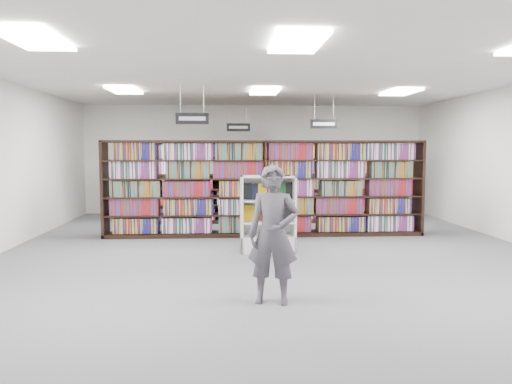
{
  "coord_description": "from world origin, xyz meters",
  "views": [
    {
      "loc": [
        -0.83,
        -8.92,
        1.93
      ],
      "look_at": [
        -0.28,
        0.5,
        1.1
      ],
      "focal_mm": 35.0,
      "sensor_mm": 36.0,
      "label": 1
    }
  ],
  "objects": [
    {
      "name": "aisle_sign_right",
      "position": [
        1.5,
        3.0,
        2.53
      ],
      "size": [
        0.65,
        0.02,
        0.8
      ],
      "color": "#B2B2B7",
      "rests_on": "ceiling"
    },
    {
      "name": "open_book",
      "position": [
        0.07,
        0.3,
        1.45
      ],
      "size": [
        0.61,
        0.44,
        0.13
      ],
      "rotation": [
        0.0,
        0.0,
        -0.23
      ],
      "color": "black",
      "rests_on": "endcap_display"
    },
    {
      "name": "aisle_sign_left",
      "position": [
        -1.5,
        1.0,
        2.53
      ],
      "size": [
        0.65,
        0.02,
        0.8
      ],
      "color": "#B2B2B7",
      "rests_on": "ceiling"
    },
    {
      "name": "wall_back",
      "position": [
        0.0,
        6.0,
        1.6
      ],
      "size": [
        10.0,
        0.1,
        3.2
      ],
      "primitive_type": "cube",
      "color": "silver",
      "rests_on": "ground"
    },
    {
      "name": "troffer_front_center",
      "position": [
        0.0,
        -3.0,
        3.16
      ],
      "size": [
        0.6,
        1.2,
        0.04
      ],
      "primitive_type": "cube",
      "color": "white",
      "rests_on": "ceiling"
    },
    {
      "name": "troffer_back_right",
      "position": [
        3.0,
        2.0,
        3.16
      ],
      "size": [
        0.6,
        1.2,
        0.04
      ],
      "primitive_type": "cube",
      "color": "white",
      "rests_on": "ceiling"
    },
    {
      "name": "endcap_display",
      "position": [
        -0.07,
        0.3,
        0.48
      ],
      "size": [
        1.02,
        0.52,
        1.42
      ],
      "rotation": [
        0.0,
        0.0,
        0.01
      ],
      "color": "silver",
      "rests_on": "floor"
    },
    {
      "name": "troffer_front_left",
      "position": [
        -3.0,
        -3.0,
        3.16
      ],
      "size": [
        0.6,
        1.2,
        0.04
      ],
      "primitive_type": "cube",
      "color": "white",
      "rests_on": "ceiling"
    },
    {
      "name": "aisle_sign_center",
      "position": [
        -0.5,
        5.0,
        2.53
      ],
      "size": [
        0.65,
        0.02,
        0.8
      ],
      "color": "#B2B2B7",
      "rests_on": "ceiling"
    },
    {
      "name": "troffer_back_left",
      "position": [
        -3.0,
        2.0,
        3.16
      ],
      "size": [
        0.6,
        1.2,
        0.04
      ],
      "primitive_type": "cube",
      "color": "white",
      "rests_on": "ceiling"
    },
    {
      "name": "bookshelf_row_mid",
      "position": [
        0.0,
        4.0,
        1.05
      ],
      "size": [
        7.0,
        0.6,
        2.1
      ],
      "color": "black",
      "rests_on": "floor"
    },
    {
      "name": "ceiling",
      "position": [
        0.0,
        0.0,
        3.2
      ],
      "size": [
        10.0,
        12.0,
        0.1
      ],
      "primitive_type": "cube",
      "color": "silver",
      "rests_on": "wall_back"
    },
    {
      "name": "troffer_back_center",
      "position": [
        0.0,
        2.0,
        3.16
      ],
      "size": [
        0.6,
        1.2,
        0.04
      ],
      "primitive_type": "cube",
      "color": "white",
      "rests_on": "ceiling"
    },
    {
      "name": "wall_front",
      "position": [
        0.0,
        -6.0,
        1.6
      ],
      "size": [
        10.0,
        0.1,
        3.2
      ],
      "primitive_type": "cube",
      "color": "silver",
      "rests_on": "ground"
    },
    {
      "name": "bookshelf_row_far",
      "position": [
        0.0,
        5.7,
        1.05
      ],
      "size": [
        7.0,
        0.6,
        2.1
      ],
      "color": "black",
      "rests_on": "floor"
    },
    {
      "name": "bookshelf_row_near",
      "position": [
        0.0,
        2.0,
        1.05
      ],
      "size": [
        7.0,
        0.6,
        2.1
      ],
      "color": "black",
      "rests_on": "floor"
    },
    {
      "name": "floor",
      "position": [
        0.0,
        0.0,
        0.0
      ],
      "size": [
        12.0,
        12.0,
        0.0
      ],
      "primitive_type": "plane",
      "color": "#54555A",
      "rests_on": "ground"
    },
    {
      "name": "shopper",
      "position": [
        -0.26,
        -2.84,
        0.86
      ],
      "size": [
        0.7,
        0.53,
        1.72
      ],
      "primitive_type": "imported",
      "rotation": [
        0.0,
        0.0,
        -0.19
      ],
      "color": "#45404A",
      "rests_on": "floor"
    }
  ]
}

